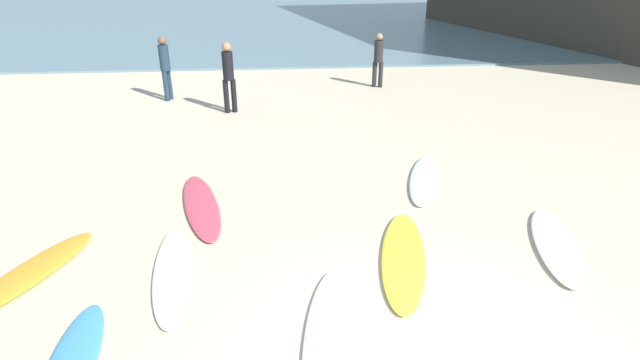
{
  "coord_description": "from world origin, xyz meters",
  "views": [
    {
      "loc": [
        -1.47,
        -3.58,
        3.68
      ],
      "look_at": [
        -0.79,
        3.95,
        0.3
      ],
      "focal_mm": 27.49,
      "sensor_mm": 36.0,
      "label": 1
    }
  ],
  "objects_px": {
    "surfboard_6": "(174,271)",
    "beachgoer_far": "(378,58)",
    "surfboard_0": "(556,244)",
    "beachgoer_near": "(228,74)",
    "surfboard_1": "(424,179)",
    "surfboard_5": "(30,273)",
    "surfboard_7": "(330,340)",
    "surfboard_3": "(403,257)",
    "surfboard_4": "(201,205)",
    "beachgoer_mid": "(165,65)"
  },
  "relations": [
    {
      "from": "surfboard_6",
      "to": "beachgoer_near",
      "type": "distance_m",
      "value": 7.49
    },
    {
      "from": "surfboard_4",
      "to": "surfboard_5",
      "type": "distance_m",
      "value": 2.59
    },
    {
      "from": "surfboard_3",
      "to": "surfboard_5",
      "type": "bearing_deg",
      "value": -167.1
    },
    {
      "from": "surfboard_1",
      "to": "surfboard_5",
      "type": "height_order",
      "value": "same"
    },
    {
      "from": "surfboard_4",
      "to": "beachgoer_far",
      "type": "distance_m",
      "value": 9.27
    },
    {
      "from": "surfboard_6",
      "to": "surfboard_3",
      "type": "bearing_deg",
      "value": 173.24
    },
    {
      "from": "surfboard_5",
      "to": "surfboard_0",
      "type": "bearing_deg",
      "value": -156.71
    },
    {
      "from": "surfboard_3",
      "to": "surfboard_4",
      "type": "relative_size",
      "value": 0.99
    },
    {
      "from": "surfboard_4",
      "to": "beachgoer_near",
      "type": "relative_size",
      "value": 1.37
    },
    {
      "from": "surfboard_0",
      "to": "surfboard_7",
      "type": "xyz_separation_m",
      "value": [
        -3.38,
        -1.6,
        -0.01
      ]
    },
    {
      "from": "surfboard_1",
      "to": "surfboard_4",
      "type": "relative_size",
      "value": 0.94
    },
    {
      "from": "surfboard_6",
      "to": "surfboard_5",
      "type": "bearing_deg",
      "value": -11.88
    },
    {
      "from": "surfboard_6",
      "to": "surfboard_7",
      "type": "distance_m",
      "value": 2.35
    },
    {
      "from": "surfboard_0",
      "to": "surfboard_6",
      "type": "xyz_separation_m",
      "value": [
        -5.25,
        -0.18,
        -0.01
      ]
    },
    {
      "from": "beachgoer_near",
      "to": "beachgoer_far",
      "type": "distance_m",
      "value": 5.09
    },
    {
      "from": "surfboard_5",
      "to": "surfboard_6",
      "type": "xyz_separation_m",
      "value": [
        1.82,
        -0.13,
        -0.01
      ]
    },
    {
      "from": "surfboard_0",
      "to": "beachgoer_mid",
      "type": "bearing_deg",
      "value": -33.3
    },
    {
      "from": "surfboard_3",
      "to": "surfboard_4",
      "type": "bearing_deg",
      "value": 162.03
    },
    {
      "from": "surfboard_7",
      "to": "beachgoer_mid",
      "type": "bearing_deg",
      "value": 117.88
    },
    {
      "from": "surfboard_4",
      "to": "surfboard_0",
      "type": "bearing_deg",
      "value": -32.12
    },
    {
      "from": "surfboard_1",
      "to": "surfboard_6",
      "type": "xyz_separation_m",
      "value": [
        -4.05,
        -2.58,
        -0.01
      ]
    },
    {
      "from": "surfboard_6",
      "to": "surfboard_7",
      "type": "height_order",
      "value": "surfboard_7"
    },
    {
      "from": "surfboard_5",
      "to": "surfboard_6",
      "type": "bearing_deg",
      "value": -161.18
    },
    {
      "from": "surfboard_5",
      "to": "beachgoer_near",
      "type": "height_order",
      "value": "beachgoer_near"
    },
    {
      "from": "surfboard_3",
      "to": "surfboard_7",
      "type": "height_order",
      "value": "surfboard_3"
    },
    {
      "from": "beachgoer_near",
      "to": "beachgoer_far",
      "type": "xyz_separation_m",
      "value": [
        4.44,
        2.49,
        -0.1
      ]
    },
    {
      "from": "surfboard_1",
      "to": "surfboard_6",
      "type": "distance_m",
      "value": 4.8
    },
    {
      "from": "surfboard_0",
      "to": "beachgoer_near",
      "type": "relative_size",
      "value": 1.19
    },
    {
      "from": "surfboard_3",
      "to": "surfboard_6",
      "type": "xyz_separation_m",
      "value": [
        -3.03,
        -0.06,
        -0.01
      ]
    },
    {
      "from": "surfboard_5",
      "to": "beachgoer_near",
      "type": "bearing_deg",
      "value": -82.48
    },
    {
      "from": "surfboard_3",
      "to": "beachgoer_far",
      "type": "distance_m",
      "value": 10.02
    },
    {
      "from": "surfboard_0",
      "to": "surfboard_4",
      "type": "bearing_deg",
      "value": -0.06
    },
    {
      "from": "surfboard_1",
      "to": "surfboard_4",
      "type": "distance_m",
      "value": 4.01
    },
    {
      "from": "surfboard_3",
      "to": "surfboard_4",
      "type": "distance_m",
      "value": 3.43
    },
    {
      "from": "surfboard_0",
      "to": "beachgoer_mid",
      "type": "xyz_separation_m",
      "value": [
        -6.96,
        8.69,
        0.96
      ]
    },
    {
      "from": "surfboard_0",
      "to": "surfboard_3",
      "type": "bearing_deg",
      "value": 21.2
    },
    {
      "from": "surfboard_6",
      "to": "beachgoer_far",
      "type": "distance_m",
      "value": 10.97
    },
    {
      "from": "beachgoer_mid",
      "to": "surfboard_6",
      "type": "bearing_deg",
      "value": 28.81
    },
    {
      "from": "surfboard_1",
      "to": "beachgoer_mid",
      "type": "height_order",
      "value": "beachgoer_mid"
    },
    {
      "from": "surfboard_5",
      "to": "beachgoer_far",
      "type": "relative_size",
      "value": 1.26
    },
    {
      "from": "surfboard_6",
      "to": "beachgoer_far",
      "type": "bearing_deg",
      "value": -122.86
    },
    {
      "from": "surfboard_1",
      "to": "beachgoer_far",
      "type": "bearing_deg",
      "value": -75.18
    },
    {
      "from": "beachgoer_mid",
      "to": "surfboard_3",
      "type": "bearing_deg",
      "value": 46.16
    },
    {
      "from": "surfboard_4",
      "to": "surfboard_5",
      "type": "xyz_separation_m",
      "value": [
        -1.93,
        -1.73,
        0.0
      ]
    },
    {
      "from": "surfboard_0",
      "to": "beachgoer_mid",
      "type": "relative_size",
      "value": 1.2
    },
    {
      "from": "beachgoer_mid",
      "to": "beachgoer_near",
      "type": "bearing_deg",
      "value": 70.48
    },
    {
      "from": "surfboard_5",
      "to": "surfboard_4",
      "type": "bearing_deg",
      "value": -115.26
    },
    {
      "from": "surfboard_1",
      "to": "surfboard_7",
      "type": "relative_size",
      "value": 0.93
    },
    {
      "from": "surfboard_1",
      "to": "beachgoer_near",
      "type": "xyz_separation_m",
      "value": [
        -3.87,
        4.84,
        0.98
      ]
    },
    {
      "from": "surfboard_1",
      "to": "surfboard_4",
      "type": "bearing_deg",
      "value": 29.7
    }
  ]
}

